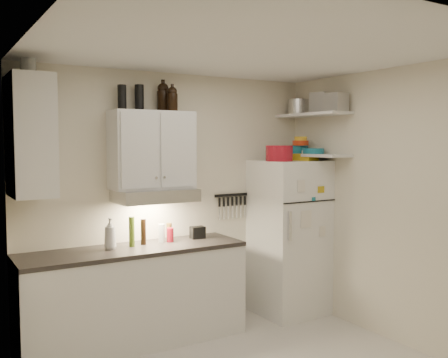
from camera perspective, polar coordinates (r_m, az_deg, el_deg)
ceiling at (r=3.91m, az=3.80°, el=14.70°), size 3.20×3.00×0.02m
back_wall at (r=5.19m, az=-5.86°, el=-2.44°), size 3.20×0.02×2.60m
left_wall at (r=3.26m, az=-20.36°, el=-6.59°), size 0.02×3.00×2.60m
right_wall at (r=4.98m, az=19.13°, el=-2.93°), size 0.02×3.00×2.60m
base_cabinet at (r=4.88m, az=-10.19°, el=-13.26°), size 2.10×0.60×0.88m
countertop at (r=4.76m, az=-10.26°, el=-7.97°), size 2.10×0.62×0.04m
upper_cabinet at (r=4.87m, az=-8.22°, el=3.30°), size 0.80×0.33×0.75m
side_cabinet at (r=4.42m, az=-21.26°, el=4.60°), size 0.33×0.55×1.00m
range_hood at (r=4.84m, az=-7.87°, el=-1.86°), size 0.76×0.46×0.12m
fridge at (r=5.62m, az=7.43°, el=-6.59°), size 0.70×0.68×1.70m
shelf_hi at (r=5.55m, az=10.06°, el=7.25°), size 0.30×0.95×0.03m
shelf_lo at (r=5.55m, az=10.01°, el=2.71°), size 0.30×0.95×0.03m
knife_strip at (r=5.50m, az=0.87°, el=-1.84°), size 0.42×0.02×0.03m
dutch_oven at (r=5.32m, az=6.33°, el=2.94°), size 0.31×0.31×0.17m
book_stack at (r=5.53m, az=9.29°, el=2.48°), size 0.23×0.26×0.08m
spice_jar at (r=5.50m, az=9.21°, el=2.66°), size 0.08×0.08×0.11m
stock_pot at (r=5.85m, az=8.51°, el=8.12°), size 0.32×0.32×0.18m
tin_a at (r=5.51m, az=11.13°, el=8.54°), size 0.26×0.24×0.21m
tin_b at (r=5.31m, az=12.69°, el=8.54°), size 0.21×0.21×0.19m
bowl_teal at (r=5.70m, az=8.47°, el=3.37°), size 0.23×0.23×0.09m
bowl_orange at (r=5.65m, az=8.74°, el=4.09°), size 0.18×0.18×0.05m
bowl_yellow at (r=5.65m, az=8.75°, el=4.59°), size 0.14×0.14×0.05m
plates at (r=5.52m, az=10.13°, el=3.17°), size 0.29×0.29×0.06m
growler_a at (r=5.02m, az=-6.97°, el=9.29°), size 0.13×0.13×0.29m
growler_b at (r=4.91m, az=-5.92°, el=9.12°), size 0.13×0.13×0.24m
thermos_a at (r=4.93m, az=-9.65°, el=9.12°), size 0.11×0.11×0.25m
thermos_b at (r=4.84m, az=-11.58°, el=9.10°), size 0.09×0.09×0.24m
side_jar at (r=4.58m, az=-21.48°, el=11.92°), size 0.14×0.14×0.17m
soap_bottle at (r=4.71m, az=-12.89°, el=-5.92°), size 0.13×0.13×0.32m
pepper_mill at (r=5.04m, az=-6.30°, el=-6.00°), size 0.06×0.06×0.17m
oil_bottle at (r=4.78m, az=-10.50°, el=-5.94°), size 0.07×0.07×0.28m
vinegar_bottle at (r=4.86m, az=-9.20°, el=-5.97°), size 0.06×0.06×0.25m
clear_bottle at (r=4.95m, az=-7.15°, el=-6.16°), size 0.07×0.07×0.18m
red_jar at (r=4.97m, az=-6.18°, el=-6.36°), size 0.09×0.09×0.14m
caddy at (r=5.12m, az=-3.04°, el=-6.12°), size 0.15×0.11×0.12m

